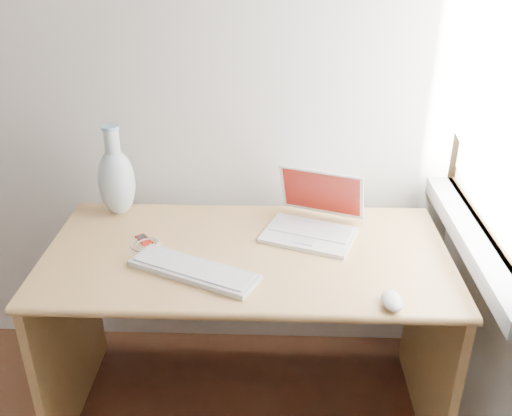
{
  "coord_description": "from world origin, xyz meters",
  "views": [
    {
      "loc": [
        1.03,
        -0.38,
        1.74
      ],
      "look_at": [
        0.96,
        1.35,
        0.87
      ],
      "focal_mm": 40.0,
      "sensor_mm": 36.0,
      "label": 1
    }
  ],
  "objects_px": {
    "laptop": "(309,219)",
    "vase": "(116,179)",
    "desk": "(248,287)",
    "external_keyboard": "(194,270)"
  },
  "relations": [
    {
      "from": "laptop",
      "to": "vase",
      "type": "xyz_separation_m",
      "value": [
        -0.72,
        0.12,
        0.09
      ]
    },
    {
      "from": "desk",
      "to": "laptop",
      "type": "relative_size",
      "value": 3.74
    },
    {
      "from": "desk",
      "to": "vase",
      "type": "bearing_deg",
      "value": 160.19
    },
    {
      "from": "desk",
      "to": "vase",
      "type": "relative_size",
      "value": 3.91
    },
    {
      "from": "vase",
      "to": "desk",
      "type": "bearing_deg",
      "value": -19.81
    },
    {
      "from": "external_keyboard",
      "to": "desk",
      "type": "bearing_deg",
      "value": 78.95
    },
    {
      "from": "external_keyboard",
      "to": "laptop",
      "type": "bearing_deg",
      "value": 62.16
    },
    {
      "from": "laptop",
      "to": "external_keyboard",
      "type": "xyz_separation_m",
      "value": [
        -0.38,
        -0.29,
        -0.04
      ]
    },
    {
      "from": "laptop",
      "to": "external_keyboard",
      "type": "height_order",
      "value": "laptop"
    },
    {
      "from": "laptop",
      "to": "external_keyboard",
      "type": "distance_m",
      "value": 0.48
    }
  ]
}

